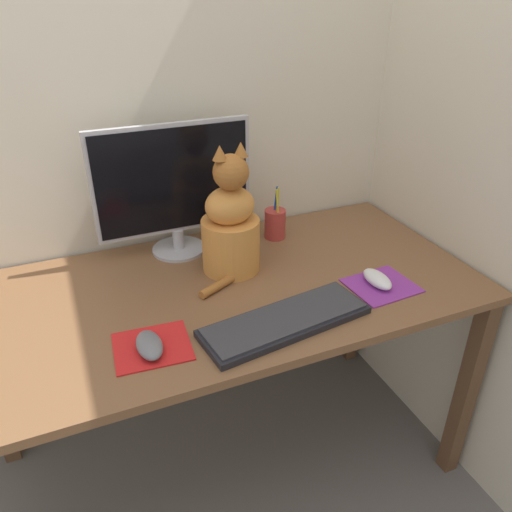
% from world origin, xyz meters
% --- Properties ---
extents(ground_plane, '(12.00, 12.00, 0.00)m').
position_xyz_m(ground_plane, '(0.00, 0.00, 0.00)').
color(ground_plane, slate).
extents(wall_back, '(7.00, 0.04, 2.50)m').
position_xyz_m(wall_back, '(0.00, 0.39, 1.25)').
color(wall_back, beige).
rests_on(wall_back, ground_plane).
extents(wall_side_right, '(0.04, 7.00, 2.50)m').
position_xyz_m(wall_side_right, '(0.77, 0.00, 1.25)').
color(wall_side_right, beige).
rests_on(wall_side_right, ground_plane).
extents(desk, '(1.48, 0.72, 0.73)m').
position_xyz_m(desk, '(0.00, 0.00, 0.64)').
color(desk, brown).
rests_on(desk, ground_plane).
extents(monitor, '(0.49, 0.17, 0.41)m').
position_xyz_m(monitor, '(-0.05, 0.26, 0.95)').
color(monitor, '#B2B2B7').
rests_on(monitor, desk).
extents(keyboard, '(0.46, 0.21, 0.02)m').
position_xyz_m(keyboard, '(0.09, -0.23, 0.74)').
color(keyboard, black).
rests_on(keyboard, desk).
extents(mousepad_left, '(0.19, 0.17, 0.00)m').
position_xyz_m(mousepad_left, '(-0.24, -0.18, 0.73)').
color(mousepad_left, red).
rests_on(mousepad_left, desk).
extents(mousepad_right, '(0.19, 0.17, 0.00)m').
position_xyz_m(mousepad_right, '(0.43, -0.17, 0.73)').
color(mousepad_right, purple).
rests_on(mousepad_right, desk).
extents(computer_mouse_left, '(0.06, 0.11, 0.03)m').
position_xyz_m(computer_mouse_left, '(-0.25, -0.20, 0.75)').
color(computer_mouse_left, slate).
rests_on(computer_mouse_left, mousepad_left).
extents(computer_mouse_right, '(0.06, 0.11, 0.03)m').
position_xyz_m(computer_mouse_right, '(0.42, -0.16, 0.75)').
color(computer_mouse_right, white).
rests_on(computer_mouse_right, mousepad_right).
extents(cat, '(0.23, 0.23, 0.39)m').
position_xyz_m(cat, '(0.07, 0.09, 0.88)').
color(cat, '#D6893D').
rests_on(cat, desk).
extents(pen_cup, '(0.07, 0.07, 0.18)m').
position_xyz_m(pen_cup, '(0.28, 0.23, 0.78)').
color(pen_cup, '#B23833').
rests_on(pen_cup, desk).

